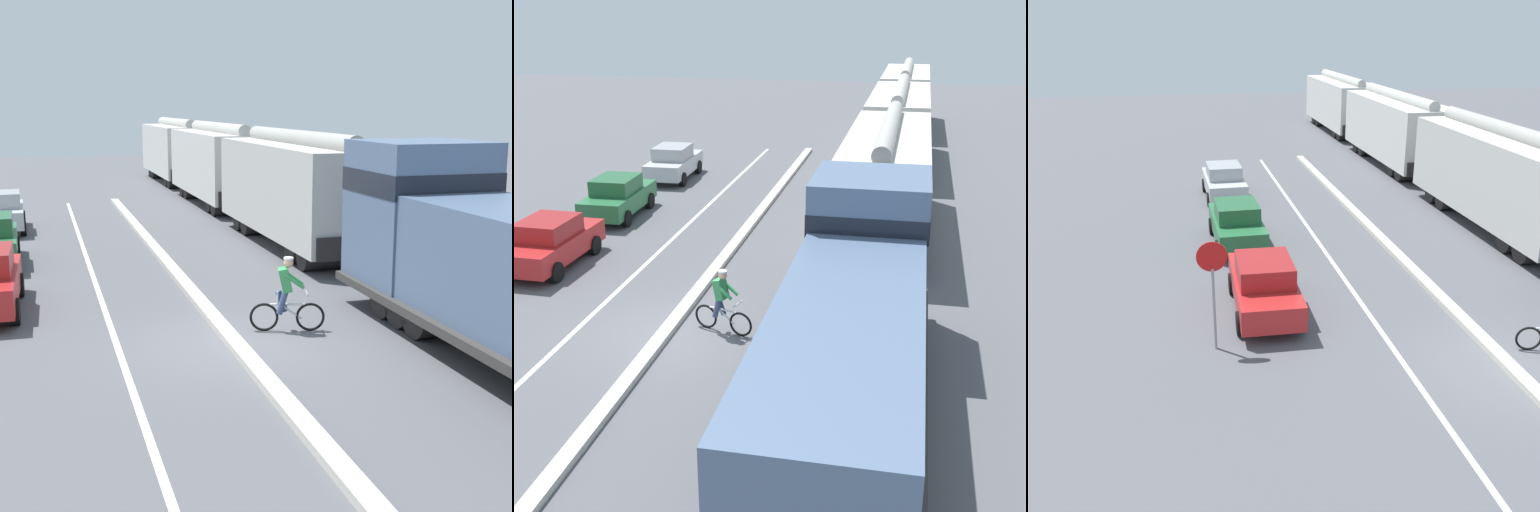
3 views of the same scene
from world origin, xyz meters
TOP-DOWN VIEW (x-y plane):
  - ground_plane at (0.00, 0.00)m, footprint 120.00×120.00m
  - median_curb at (0.00, 6.00)m, footprint 0.36×36.00m
  - lane_stripe at (-2.40, 6.00)m, footprint 0.14×36.00m
  - locomotive at (5.04, -2.43)m, footprint 3.10×11.61m
  - hopper_car_lead at (5.04, 9.73)m, footprint 2.90×10.60m
  - hopper_car_middle at (5.04, 21.33)m, footprint 2.90×10.60m
  - hopper_car_trailing at (5.04, 32.93)m, footprint 2.90×10.60m
  - parked_car_silver at (-5.31, 16.10)m, footprint 1.91×4.24m
  - cyclist at (1.40, 0.45)m, footprint 1.66×0.62m

SIDE VIEW (x-z plane):
  - ground_plane at x=0.00m, z-range 0.00..0.00m
  - lane_stripe at x=-2.40m, z-range 0.00..0.01m
  - median_curb at x=0.00m, z-range 0.00..0.16m
  - parked_car_silver at x=-5.31m, z-range 0.01..1.63m
  - cyclist at x=1.40m, z-range -0.04..1.67m
  - locomotive at x=5.04m, z-range -0.30..3.90m
  - hopper_car_lead at x=5.04m, z-range -0.01..4.17m
  - hopper_car_middle at x=5.04m, z-range -0.01..4.17m
  - hopper_car_trailing at x=5.04m, z-range -0.01..4.17m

